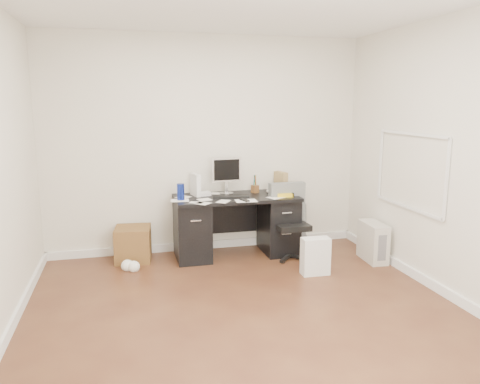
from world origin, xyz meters
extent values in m
plane|color=#432115|center=(0.00, 0.00, 0.00)|extent=(4.00, 4.00, 0.00)
cube|color=silver|center=(0.00, 2.00, 1.35)|extent=(4.00, 0.02, 2.70)
cube|color=silver|center=(0.00, -2.00, 1.35)|extent=(4.00, 0.02, 2.70)
cube|color=silver|center=(2.00, 0.00, 1.35)|extent=(0.02, 4.00, 2.70)
cube|color=white|center=(0.00, 1.99, 0.05)|extent=(4.00, 0.03, 0.10)
cube|color=white|center=(1.99, 0.00, 0.05)|extent=(0.03, 4.00, 0.10)
cube|color=white|center=(-1.99, 0.00, 0.05)|extent=(0.03, 4.00, 0.10)
cube|color=black|center=(0.30, 1.65, 0.73)|extent=(1.50, 0.70, 0.04)
cube|color=black|center=(-0.25, 1.65, 0.35)|extent=(0.40, 0.60, 0.71)
cube|color=black|center=(0.85, 1.65, 0.35)|extent=(0.40, 0.60, 0.71)
cube|color=black|center=(0.30, 1.98, 0.45)|extent=(0.70, 0.03, 0.51)
cube|color=black|center=(0.22, 1.59, 0.76)|extent=(0.45, 0.21, 0.02)
sphere|color=silver|center=(0.72, 1.66, 0.78)|extent=(0.07, 0.07, 0.07)
cylinder|color=navy|center=(-0.39, 1.58, 0.85)|extent=(0.11, 0.11, 0.20)
cube|color=silver|center=(-0.18, 1.79, 0.89)|extent=(0.16, 0.25, 0.27)
cube|color=olive|center=(0.95, 1.88, 0.87)|extent=(0.16, 0.23, 0.24)
cube|color=yellow|center=(0.88, 1.54, 0.77)|extent=(0.24, 0.28, 0.04)
cube|color=beige|center=(1.85, 1.05, 0.23)|extent=(0.23, 0.47, 0.46)
cube|color=silver|center=(0.99, 0.78, 0.21)|extent=(0.31, 0.23, 0.42)
cube|color=#523518|center=(-0.95, 1.74, 0.21)|extent=(0.45, 0.45, 0.41)
cube|color=slate|center=(1.15, 1.83, 0.09)|extent=(0.35, 0.31, 0.17)
camera|label=1|loc=(-1.02, -3.80, 1.89)|focal=35.00mm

